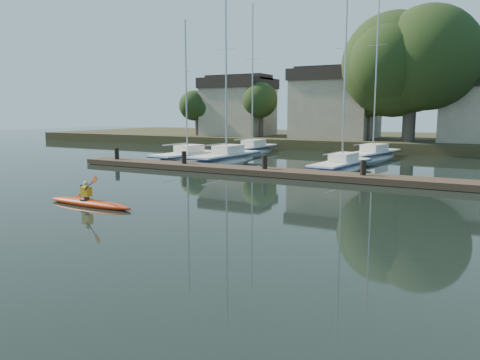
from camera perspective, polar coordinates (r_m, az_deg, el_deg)
The scene contains 9 objects.
ground at distance 15.35m, azimuth -9.69°, elevation -6.29°, with size 160.00×160.00×0.00m, color black.
kayak at distance 20.23m, azimuth -17.94°, elevation -2.52°, with size 4.53×0.99×1.45m.
dock at distance 27.48m, azimuth 8.66°, elevation 0.65°, with size 34.00×2.00×1.80m.
sailboat_0 at distance 37.18m, azimuth -6.63°, elevation 2.07°, with size 2.82×7.77×12.08m.
sailboat_1 at distance 36.01m, azimuth -1.87°, elevation 1.91°, with size 2.63×9.02×14.59m.
sailboat_2 at distance 31.75m, azimuth 12.15°, elevation 0.91°, with size 2.71×8.36×13.60m.
sailboat_5 at distance 44.16m, azimuth 1.35°, elevation 3.13°, with size 2.30×8.99×14.80m.
sailboat_6 at distance 39.84m, azimuth 15.70°, elevation 2.25°, with size 3.79×9.99×15.56m.
shore at distance 52.47m, azimuth 20.40°, elevation 7.18°, with size 90.00×25.25×12.75m.
Camera 1 is at (9.27, -11.61, 3.86)m, focal length 35.00 mm.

